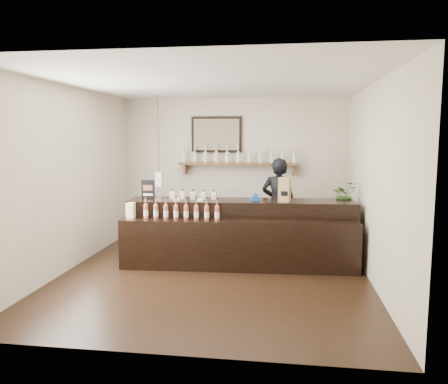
% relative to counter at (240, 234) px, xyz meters
% --- Properties ---
extents(ground, '(5.00, 5.00, 0.00)m').
position_rel_counter_xyz_m(ground, '(-0.32, -0.57, -0.48)').
color(ground, black).
rests_on(ground, ground).
extents(room_shell, '(5.00, 5.00, 5.00)m').
position_rel_counter_xyz_m(room_shell, '(-0.32, -0.57, 1.22)').
color(room_shell, beige).
rests_on(room_shell, ground).
extents(back_wall_decor, '(2.66, 0.96, 1.69)m').
position_rel_counter_xyz_m(back_wall_decor, '(-0.48, 1.81, 1.28)').
color(back_wall_decor, brown).
rests_on(back_wall_decor, ground).
extents(counter, '(3.67, 1.15, 1.19)m').
position_rel_counter_xyz_m(counter, '(0.00, 0.00, 0.00)').
color(counter, black).
rests_on(counter, ground).
extents(promo_sign, '(0.22, 0.03, 0.31)m').
position_rel_counter_xyz_m(promo_sign, '(-1.54, 0.10, 0.69)').
color(promo_sign, black).
rests_on(promo_sign, counter).
extents(paper_bag, '(0.20, 0.17, 0.38)m').
position_rel_counter_xyz_m(paper_bag, '(0.70, 0.04, 0.73)').
color(paper_bag, '#A4814F').
rests_on(paper_bag, counter).
extents(tape_dispenser, '(0.15, 0.10, 0.12)m').
position_rel_counter_xyz_m(tape_dispenser, '(0.24, 0.09, 0.59)').
color(tape_dispenser, blue).
rests_on(tape_dispenser, counter).
extents(side_cabinet, '(0.59, 0.70, 0.87)m').
position_rel_counter_xyz_m(side_cabinet, '(1.68, 0.50, -0.04)').
color(side_cabinet, brown).
rests_on(side_cabinet, ground).
extents(potted_plant, '(0.51, 0.50, 0.43)m').
position_rel_counter_xyz_m(potted_plant, '(1.68, 0.50, 0.61)').
color(potted_plant, '#355A24').
rests_on(potted_plant, side_cabinet).
extents(shopkeeper, '(0.74, 0.54, 1.88)m').
position_rel_counter_xyz_m(shopkeeper, '(0.60, 0.98, 0.46)').
color(shopkeeper, black).
rests_on(shopkeeper, ground).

